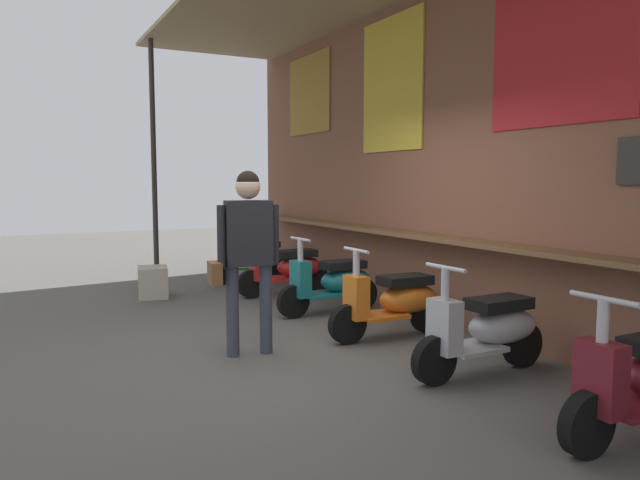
% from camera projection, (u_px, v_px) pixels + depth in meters
% --- Properties ---
extents(ground_plane, '(30.40, 30.40, 0.00)m').
position_uv_depth(ground_plane, '(305.00, 351.00, 5.80)').
color(ground_plane, '#56544F').
extents(market_stall_facade, '(10.86, 2.66, 3.94)m').
position_uv_depth(market_stall_facade, '(459.00, 129.00, 6.44)').
color(market_stall_facade, brown).
rests_on(market_stall_facade, ground_plane).
extents(scooter_green, '(0.48, 1.40, 0.97)m').
position_uv_depth(scooter_green, '(255.00, 258.00, 9.83)').
color(scooter_green, '#237533').
rests_on(scooter_green, ground_plane).
extents(scooter_red, '(0.47, 1.40, 0.97)m').
position_uv_depth(scooter_red, '(289.00, 268.00, 8.65)').
color(scooter_red, red).
rests_on(scooter_red, ground_plane).
extents(scooter_teal, '(0.46, 1.40, 0.97)m').
position_uv_depth(scooter_teal, '(335.00, 282.00, 7.47)').
color(scooter_teal, '#197075').
rests_on(scooter_teal, ground_plane).
extents(scooter_orange, '(0.46, 1.40, 0.97)m').
position_uv_depth(scooter_orange, '(396.00, 301.00, 6.30)').
color(scooter_orange, orange).
rests_on(scooter_orange, ground_plane).
extents(scooter_silver, '(0.46, 1.40, 0.97)m').
position_uv_depth(scooter_silver, '(488.00, 329.00, 5.09)').
color(scooter_silver, '#B2B5BA').
rests_on(scooter_silver, ground_plane).
extents(shopper_with_handbag, '(0.29, 0.68, 1.74)m').
position_uv_depth(shopper_with_handbag, '(247.00, 243.00, 5.59)').
color(shopper_with_handbag, '#383D4C').
rests_on(shopper_with_handbag, ground_plane).
extents(merchandise_crate, '(0.57, 0.49, 0.43)m').
position_uv_depth(merchandise_crate, '(153.00, 282.00, 8.49)').
color(merchandise_crate, '#B2A899').
rests_on(merchandise_crate, ground_plane).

